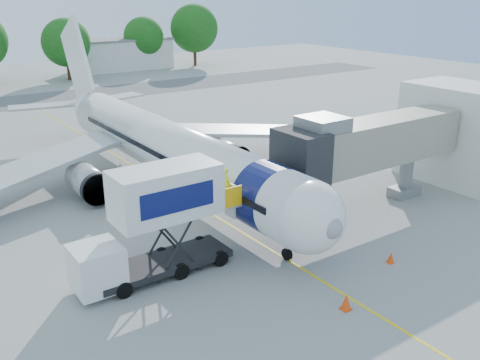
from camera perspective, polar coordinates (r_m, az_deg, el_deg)
ground at (r=35.59m, az=-4.82°, el=-2.53°), size 160.00×160.00×0.00m
guidance_line at (r=35.58m, az=-4.82°, el=-2.52°), size 0.15×70.00×0.01m
taxiway_strip at (r=73.71m, az=-21.76°, el=7.81°), size 120.00×10.00×0.01m
aircraft at (r=38.06m, az=-8.09°, el=3.53°), size 34.17×37.73×11.35m
jet_bridge at (r=33.81m, az=12.98°, el=3.61°), size 13.90×3.20×6.60m
terminal_stub at (r=42.21m, az=22.62°, el=4.57°), size 5.00×8.00×7.00m
catering_hiloader at (r=26.12m, az=-9.07°, el=-4.64°), size 8.51×2.44×5.50m
ground_tug at (r=23.88m, az=12.16°, el=-12.92°), size 3.67×2.33×1.37m
safety_cone_a at (r=29.05m, az=15.78°, el=-7.97°), size 0.39×0.39×0.62m
safety_cone_b at (r=24.67m, az=11.25°, el=-12.66°), size 0.48×0.48×0.77m
outbuilding_right at (r=98.98m, az=-12.29°, el=13.01°), size 16.40×7.40×5.30m
tree_e at (r=88.83m, az=-18.07°, el=13.77°), size 7.37×7.37×9.39m
tree_f at (r=98.91m, az=-10.25°, el=14.76°), size 7.04×7.04×8.98m
tree_g at (r=101.63m, az=-4.91°, el=15.81°), size 8.64×8.64×11.02m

